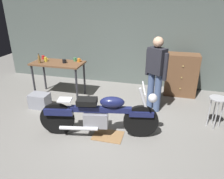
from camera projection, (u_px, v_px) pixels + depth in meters
name	position (u px, v px, depth m)	size (l,w,h in m)	color
ground_plane	(104.00, 135.00, 4.06)	(12.00, 12.00, 0.00)	gray
back_wall	(132.00, 31.00, 5.93)	(8.00, 0.12, 3.10)	#56605B
workbench	(58.00, 67.00, 5.42)	(1.30, 0.64, 0.90)	brown
motorcycle	(99.00, 114.00, 3.90)	(2.16, 0.75, 1.00)	black
person_standing	(156.00, 71.00, 4.65)	(0.48, 0.40, 1.67)	#495C85
shop_stool	(217.00, 104.00, 4.14)	(0.32, 0.32, 0.64)	#B2B2B7
wooden_dresser	(181.00, 75.00, 5.56)	(0.80, 0.47, 1.10)	brown
drip_tray	(108.00, 136.00, 4.03)	(0.56, 0.40, 0.01)	olive
storage_bin	(40.00, 101.00, 5.03)	(0.44, 0.32, 0.34)	gray
mug_black_matte	(64.00, 61.00, 5.30)	(0.12, 0.09, 0.09)	black
mug_orange_travel	(79.00, 60.00, 5.40)	(0.11, 0.08, 0.09)	orange
mug_red_diner	(43.00, 57.00, 5.65)	(0.11, 0.08, 0.09)	red
mug_yellow_tall	(46.00, 59.00, 5.43)	(0.11, 0.07, 0.11)	yellow
mug_green_speckled	(75.00, 60.00, 5.45)	(0.10, 0.07, 0.09)	#3D7F4C
bottle	(39.00, 59.00, 5.28)	(0.06, 0.06, 0.24)	olive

